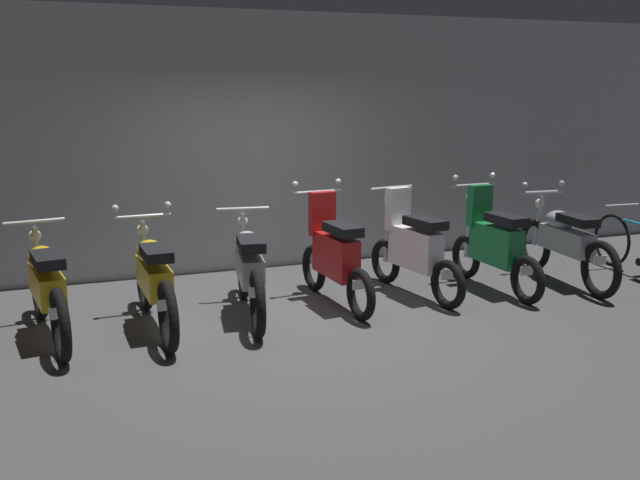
{
  "coord_description": "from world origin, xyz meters",
  "views": [
    {
      "loc": [
        -2.14,
        -6.23,
        2.29
      ],
      "look_at": [
        0.26,
        0.35,
        0.75
      ],
      "focal_mm": 39.18,
      "sensor_mm": 36.0,
      "label": 1
    }
  ],
  "objects_px": {
    "motorbike_slot_5": "(413,249)",
    "motorbike_slot_7": "(565,242)",
    "motorbike_slot_1": "(47,287)",
    "motorbike_slot_2": "(154,279)",
    "motorbike_slot_4": "(334,256)",
    "motorbike_slot_6": "(494,244)",
    "motorbike_slot_3": "(249,268)"
  },
  "relations": [
    {
      "from": "motorbike_slot_5",
      "to": "motorbike_slot_7",
      "type": "distance_m",
      "value": 1.93
    },
    {
      "from": "motorbike_slot_3",
      "to": "motorbike_slot_5",
      "type": "xyz_separation_m",
      "value": [
        1.9,
        0.08,
        0.03
      ]
    },
    {
      "from": "motorbike_slot_2",
      "to": "motorbike_slot_3",
      "type": "height_order",
      "value": "motorbike_slot_2"
    },
    {
      "from": "motorbike_slot_4",
      "to": "motorbike_slot_7",
      "type": "distance_m",
      "value": 2.88
    },
    {
      "from": "motorbike_slot_2",
      "to": "motorbike_slot_7",
      "type": "xyz_separation_m",
      "value": [
        4.78,
        -0.0,
        0.0
      ]
    },
    {
      "from": "motorbike_slot_1",
      "to": "motorbike_slot_5",
      "type": "height_order",
      "value": "motorbike_slot_5"
    },
    {
      "from": "motorbike_slot_1",
      "to": "motorbike_slot_4",
      "type": "relative_size",
      "value": 1.15
    },
    {
      "from": "motorbike_slot_1",
      "to": "motorbike_slot_2",
      "type": "xyz_separation_m",
      "value": [
        0.96,
        -0.07,
        0.0
      ]
    },
    {
      "from": "motorbike_slot_1",
      "to": "motorbike_slot_5",
      "type": "bearing_deg",
      "value": 1.47
    },
    {
      "from": "motorbike_slot_5",
      "to": "motorbike_slot_6",
      "type": "xyz_separation_m",
      "value": [
        0.96,
        -0.13,
        0.0
      ]
    },
    {
      "from": "motorbike_slot_6",
      "to": "motorbike_slot_7",
      "type": "distance_m",
      "value": 0.96
    },
    {
      "from": "motorbike_slot_2",
      "to": "motorbike_slot_4",
      "type": "height_order",
      "value": "motorbike_slot_4"
    },
    {
      "from": "motorbike_slot_1",
      "to": "motorbike_slot_3",
      "type": "relative_size",
      "value": 1.0
    },
    {
      "from": "motorbike_slot_5",
      "to": "motorbike_slot_6",
      "type": "relative_size",
      "value": 0.99
    },
    {
      "from": "motorbike_slot_1",
      "to": "motorbike_slot_2",
      "type": "height_order",
      "value": "motorbike_slot_2"
    },
    {
      "from": "motorbike_slot_2",
      "to": "motorbike_slot_7",
      "type": "height_order",
      "value": "same"
    },
    {
      "from": "motorbike_slot_1",
      "to": "motorbike_slot_4",
      "type": "height_order",
      "value": "motorbike_slot_4"
    },
    {
      "from": "motorbike_slot_5",
      "to": "motorbike_slot_1",
      "type": "bearing_deg",
      "value": -178.53
    },
    {
      "from": "motorbike_slot_1",
      "to": "motorbike_slot_7",
      "type": "distance_m",
      "value": 5.74
    },
    {
      "from": "motorbike_slot_1",
      "to": "motorbike_slot_6",
      "type": "height_order",
      "value": "motorbike_slot_6"
    },
    {
      "from": "motorbike_slot_5",
      "to": "motorbike_slot_7",
      "type": "height_order",
      "value": "motorbike_slot_5"
    },
    {
      "from": "motorbike_slot_2",
      "to": "motorbike_slot_5",
      "type": "xyz_separation_m",
      "value": [
        2.86,
        0.17,
        0.03
      ]
    },
    {
      "from": "motorbike_slot_3",
      "to": "motorbike_slot_4",
      "type": "height_order",
      "value": "motorbike_slot_4"
    },
    {
      "from": "motorbike_slot_1",
      "to": "motorbike_slot_5",
      "type": "xyz_separation_m",
      "value": [
        3.82,
        0.1,
        0.03
      ]
    },
    {
      "from": "motorbike_slot_2",
      "to": "motorbike_slot_5",
      "type": "distance_m",
      "value": 2.87
    },
    {
      "from": "motorbike_slot_3",
      "to": "motorbike_slot_5",
      "type": "height_order",
      "value": "motorbike_slot_5"
    },
    {
      "from": "motorbike_slot_1",
      "to": "motorbike_slot_5",
      "type": "distance_m",
      "value": 3.82
    },
    {
      "from": "motorbike_slot_2",
      "to": "motorbike_slot_6",
      "type": "distance_m",
      "value": 3.82
    },
    {
      "from": "motorbike_slot_4",
      "to": "motorbike_slot_6",
      "type": "bearing_deg",
      "value": -3.51
    },
    {
      "from": "motorbike_slot_1",
      "to": "motorbike_slot_3",
      "type": "xyz_separation_m",
      "value": [
        1.92,
        0.02,
        0.0
      ]
    },
    {
      "from": "motorbike_slot_6",
      "to": "motorbike_slot_7",
      "type": "bearing_deg",
      "value": -2.45
    },
    {
      "from": "motorbike_slot_2",
      "to": "motorbike_slot_3",
      "type": "xyz_separation_m",
      "value": [
        0.96,
        0.09,
        -0.0
      ]
    }
  ]
}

